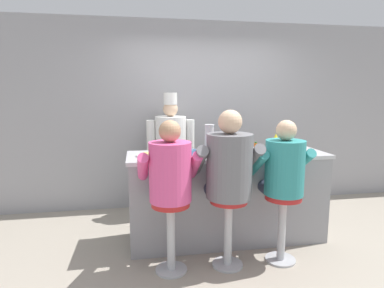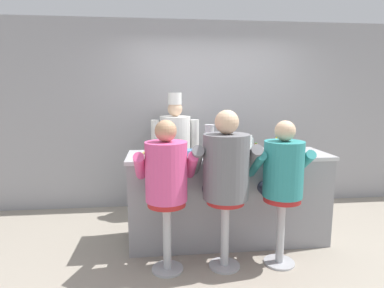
# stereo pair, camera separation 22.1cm
# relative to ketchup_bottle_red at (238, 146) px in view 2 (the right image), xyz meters

# --- Properties ---
(ground_plane) EXTENTS (20.00, 20.00, 0.00)m
(ground_plane) POSITION_rel_ketchup_bottle_red_xyz_m (-0.07, -0.19, -1.12)
(ground_plane) COLOR #9E9384
(wall_back) EXTENTS (10.00, 0.06, 2.70)m
(wall_back) POSITION_rel_ketchup_bottle_red_xyz_m (-0.07, 1.40, 0.23)
(wall_back) COLOR #99999E
(wall_back) RESTS_ON ground_plane
(diner_counter) EXTENTS (2.23, 0.67, 1.01)m
(diner_counter) POSITION_rel_ketchup_bottle_red_xyz_m (-0.07, 0.14, -0.61)
(diner_counter) COLOR gray
(diner_counter) RESTS_ON ground_plane
(ketchup_bottle_red) EXTENTS (0.06, 0.06, 0.23)m
(ketchup_bottle_red) POSITION_rel_ketchup_bottle_red_xyz_m (0.00, 0.00, 0.00)
(ketchup_bottle_red) COLOR red
(ketchup_bottle_red) RESTS_ON diner_counter
(mustard_bottle_yellow) EXTENTS (0.06, 0.06, 0.23)m
(mustard_bottle_yellow) POSITION_rel_ketchup_bottle_red_xyz_m (0.43, 0.00, 0.00)
(mustard_bottle_yellow) COLOR yellow
(mustard_bottle_yellow) RESTS_ON diner_counter
(hot_sauce_bottle_orange) EXTENTS (0.03, 0.03, 0.15)m
(hot_sauce_bottle_orange) POSITION_rel_ketchup_bottle_red_xyz_m (0.17, -0.08, -0.03)
(hot_sauce_bottle_orange) COLOR orange
(hot_sauce_bottle_orange) RESTS_ON diner_counter
(water_pitcher_clear) EXTENTS (0.13, 0.11, 0.20)m
(water_pitcher_clear) POSITION_rel_ketchup_bottle_red_xyz_m (0.14, 0.17, -0.01)
(water_pitcher_clear) COLOR silver
(water_pitcher_clear) RESTS_ON diner_counter
(breakfast_plate) EXTENTS (0.24, 0.24, 0.05)m
(breakfast_plate) POSITION_rel_ketchup_bottle_red_xyz_m (-0.97, 0.12, -0.09)
(breakfast_plate) COLOR white
(breakfast_plate) RESTS_ON diner_counter
(cereal_bowl) EXTENTS (0.17, 0.17, 0.06)m
(cereal_bowl) POSITION_rel_ketchup_bottle_red_xyz_m (-0.51, 0.11, -0.08)
(cereal_bowl) COLOR #4C7FB7
(cereal_bowl) RESTS_ON diner_counter
(coffee_mug_tan) EXTENTS (0.12, 0.08, 0.08)m
(coffee_mug_tan) POSITION_rel_ketchup_bottle_red_xyz_m (-0.73, -0.12, -0.07)
(coffee_mug_tan) COLOR beige
(coffee_mug_tan) RESTS_ON diner_counter
(coffee_mug_white) EXTENTS (0.12, 0.08, 0.08)m
(coffee_mug_white) POSITION_rel_ketchup_bottle_red_xyz_m (-0.07, 0.17, -0.06)
(coffee_mug_white) COLOR white
(coffee_mug_white) RESTS_ON diner_counter
(cup_stack_steel) EXTENTS (0.10, 0.10, 0.33)m
(cup_stack_steel) POSITION_rel_ketchup_bottle_red_xyz_m (-0.29, 0.11, 0.06)
(cup_stack_steel) COLOR #B7BABF
(cup_stack_steel) RESTS_ON diner_counter
(diner_seated_pink) EXTENTS (0.59, 0.58, 1.44)m
(diner_seated_pink) POSITION_rel_ketchup_bottle_red_xyz_m (-0.78, -0.41, -0.20)
(diner_seated_pink) COLOR #B2B5BA
(diner_seated_pink) RESTS_ON ground_plane
(diner_seated_grey) EXTENTS (0.65, 0.65, 1.53)m
(diner_seated_grey) POSITION_rel_ketchup_bottle_red_xyz_m (-0.22, -0.41, -0.16)
(diner_seated_grey) COLOR #B2B5BA
(diner_seated_grey) RESTS_ON ground_plane
(diner_seated_teal) EXTENTS (0.57, 0.57, 1.43)m
(diner_seated_teal) POSITION_rel_ketchup_bottle_red_xyz_m (0.33, -0.41, -0.21)
(diner_seated_teal) COLOR #B2B5BA
(diner_seated_teal) RESTS_ON ground_plane
(cook_in_whites_near) EXTENTS (0.66, 0.42, 1.68)m
(cook_in_whites_near) POSITION_rel_ketchup_bottle_red_xyz_m (-0.61, 1.07, -0.19)
(cook_in_whites_near) COLOR #232328
(cook_in_whites_near) RESTS_ON ground_plane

